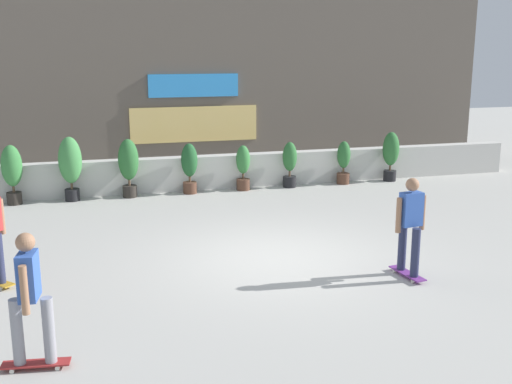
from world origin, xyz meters
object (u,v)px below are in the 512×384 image
at_px(potted_plant_1, 70,163).
at_px(potted_plant_6, 344,161).
at_px(potted_plant_0, 12,170).
at_px(potted_plant_2, 128,164).
at_px(potted_plant_3, 189,166).
at_px(potted_plant_4, 243,166).
at_px(skater_by_wall_right, 410,223).
at_px(potted_plant_5, 290,163).
at_px(potted_plant_7, 391,153).
at_px(skater_mid_plaza, 30,295).

relative_size(potted_plant_1, potted_plant_6, 1.34).
height_order(potted_plant_0, potted_plant_2, potted_plant_2).
distance_m(potted_plant_3, potted_plant_4, 1.45).
xyz_separation_m(potted_plant_4, skater_by_wall_right, (1.00, -7.06, 0.29)).
height_order(potted_plant_2, potted_plant_4, potted_plant_2).
distance_m(potted_plant_5, potted_plant_6, 1.59).
xyz_separation_m(potted_plant_5, potted_plant_7, (3.04, 0.00, 0.13)).
height_order(potted_plant_4, skater_mid_plaza, skater_mid_plaza).
relative_size(potted_plant_1, potted_plant_5, 1.29).
relative_size(potted_plant_0, potted_plant_2, 0.98).
xyz_separation_m(potted_plant_1, skater_mid_plaza, (-0.38, -8.59, -0.01)).
relative_size(potted_plant_6, skater_by_wall_right, 0.71).
relative_size(potted_plant_4, skater_mid_plaza, 0.71).
bearing_deg(skater_mid_plaza, potted_plant_2, 78.19).
bearing_deg(potted_plant_2, potted_plant_1, 180.00).
xyz_separation_m(potted_plant_2, skater_mid_plaza, (-1.80, -8.59, 0.07)).
xyz_separation_m(potted_plant_3, skater_mid_plaza, (-3.36, -8.59, 0.20)).
bearing_deg(potted_plant_1, potted_plant_3, 0.00).
height_order(potted_plant_3, skater_mid_plaza, skater_mid_plaza).
bearing_deg(potted_plant_6, skater_by_wall_right, -105.10).
distance_m(potted_plant_5, skater_by_wall_right, 7.08).
relative_size(potted_plant_1, skater_mid_plaza, 0.95).
height_order(potted_plant_3, potted_plant_4, potted_plant_3).
distance_m(potted_plant_7, skater_mid_plaza, 12.56).
bearing_deg(skater_by_wall_right, potted_plant_0, 133.86).
distance_m(potted_plant_5, potted_plant_7, 3.05).
bearing_deg(skater_mid_plaza, potted_plant_1, 87.46).
xyz_separation_m(potted_plant_0, potted_plant_7, (10.15, 0.00, -0.04)).
bearing_deg(potted_plant_7, potted_plant_3, -180.00).
distance_m(potted_plant_2, skater_mid_plaza, 8.78).
height_order(potted_plant_0, potted_plant_6, potted_plant_0).
distance_m(potted_plant_0, potted_plant_4, 5.79).
xyz_separation_m(potted_plant_5, skater_by_wall_right, (-0.31, -7.06, 0.26)).
xyz_separation_m(potted_plant_0, skater_by_wall_right, (6.79, -7.06, 0.09)).
distance_m(potted_plant_4, potted_plant_6, 2.91).
height_order(potted_plant_6, skater_mid_plaza, skater_mid_plaza).
bearing_deg(potted_plant_6, potted_plant_5, 180.00).
xyz_separation_m(potted_plant_1, skater_by_wall_right, (5.42, -7.06, -0.01)).
height_order(potted_plant_3, skater_by_wall_right, skater_by_wall_right).
bearing_deg(potted_plant_7, potted_plant_4, 180.00).
distance_m(potted_plant_4, potted_plant_5, 1.32).
height_order(potted_plant_5, skater_by_wall_right, skater_by_wall_right).
distance_m(potted_plant_2, potted_plant_6, 5.92).
distance_m(potted_plant_6, skater_by_wall_right, 7.32).
bearing_deg(potted_plant_7, skater_mid_plaza, -136.83).
bearing_deg(potted_plant_3, potted_plant_0, 180.00).
distance_m(potted_plant_2, skater_by_wall_right, 8.12).
bearing_deg(potted_plant_6, potted_plant_2, -180.00).
relative_size(potted_plant_2, potted_plant_7, 1.06).
bearing_deg(skater_by_wall_right, potted_plant_1, 127.52).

